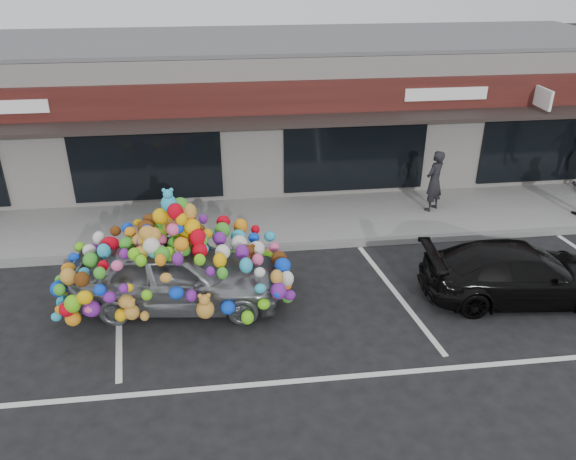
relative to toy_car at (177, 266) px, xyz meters
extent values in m
plane|color=black|center=(1.93, -0.43, -0.92)|extent=(90.00, 90.00, 0.00)
cube|color=silver|center=(1.93, 8.07, 1.18)|extent=(24.00, 6.00, 4.20)
cube|color=#59595B|center=(1.93, 8.07, 3.33)|extent=(24.00, 6.00, 0.12)
cube|color=#37110F|center=(1.93, 4.99, 2.23)|extent=(24.00, 0.18, 0.90)
cube|color=black|center=(1.93, 4.47, 1.73)|extent=(24.00, 1.20, 0.10)
cube|color=white|center=(10.13, 4.52, 2.13)|extent=(0.08, 0.95, 0.55)
cube|color=white|center=(-4.57, 4.87, 2.23)|extent=(2.40, 0.04, 0.35)
cube|color=white|center=(7.43, 4.87, 2.23)|extent=(2.40, 0.04, 0.35)
cube|color=black|center=(-1.07, 5.04, 0.53)|extent=(4.20, 0.12, 2.30)
cube|color=black|center=(4.93, 5.04, 0.53)|extent=(4.20, 0.12, 2.30)
cube|color=black|center=(10.93, 5.04, 0.53)|extent=(4.20, 0.12, 2.30)
cube|color=gray|center=(1.93, 3.57, -0.85)|extent=(26.00, 3.00, 0.15)
cube|color=slate|center=(1.93, 2.07, -0.85)|extent=(26.00, 0.18, 0.16)
cube|color=silver|center=(-1.27, -0.23, -0.92)|extent=(0.73, 4.37, 0.01)
cube|color=silver|center=(4.73, -0.23, -0.92)|extent=(0.73, 4.37, 0.01)
cube|color=silver|center=(3.93, -2.73, -0.92)|extent=(14.00, 0.12, 0.01)
imported|color=#B6BDC2|center=(0.00, 0.00, -0.18)|extent=(2.24, 4.54, 1.49)
ellipsoid|color=#FF0016|center=(0.00, 0.00, 1.13)|extent=(1.52, 1.97, 1.12)
sphere|color=yellow|center=(1.53, -0.15, 0.15)|extent=(0.34, 0.34, 0.34)
sphere|color=#0871FF|center=(0.60, -0.96, -0.37)|extent=(0.36, 0.36, 0.36)
sphere|color=green|center=(-0.80, 0.95, -0.32)|extent=(0.30, 0.30, 0.30)
sphere|color=pink|center=(0.00, 0.00, 1.64)|extent=(0.32, 0.32, 0.32)
sphere|color=orange|center=(-1.31, 0.10, 0.16)|extent=(0.30, 0.30, 0.30)
imported|color=black|center=(7.28, -0.65, -0.31)|extent=(2.01, 4.31, 1.22)
imported|color=black|center=(6.90, 3.66, 0.10)|extent=(0.76, 0.72, 1.75)
camera|label=1|loc=(1.09, -10.30, 5.98)|focal=35.00mm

